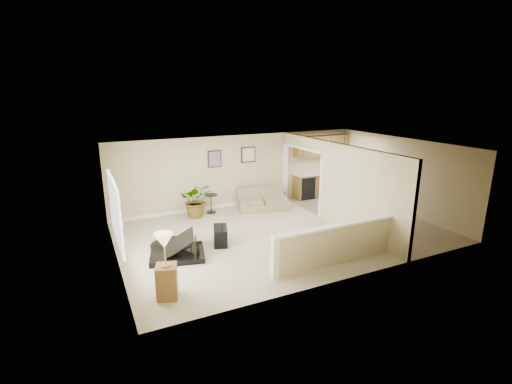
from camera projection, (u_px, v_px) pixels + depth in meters
name	position (u px, v px, depth m)	size (l,w,h in m)	color
floor	(282.00, 232.00, 10.76)	(9.00, 9.00, 0.00)	beige
back_wall	(240.00, 171.00, 13.03)	(9.00, 0.04, 2.50)	#CDBC8C
front_wall	(353.00, 225.00, 7.82)	(9.00, 0.04, 2.50)	#CDBC8C
left_wall	(113.00, 213.00, 8.53)	(0.04, 6.00, 2.50)	#CDBC8C
right_wall	(400.00, 175.00, 12.31)	(0.04, 6.00, 2.50)	#CDBC8C
ceiling	(284.00, 147.00, 10.09)	(9.00, 6.00, 0.04)	white
kitchen_vinyl	(366.00, 217.00, 12.08)	(2.70, 6.00, 0.01)	gray
interior_partition	(329.00, 183.00, 11.41)	(0.18, 5.99, 2.50)	#CDBC8C
pony_half_wall	(334.00, 244.00, 8.66)	(3.42, 0.22, 1.00)	#CDBC8C
left_window	(115.00, 211.00, 8.05)	(0.05, 2.15, 1.45)	white
wall_art_left	(215.00, 159.00, 12.47)	(0.48, 0.04, 0.58)	#372114
wall_mirror	(248.00, 155.00, 12.98)	(0.55, 0.04, 0.55)	#372114
kitchen_cabinets	(319.00, 174.00, 14.24)	(2.36, 0.65, 2.33)	brown
piano	(174.00, 235.00, 9.17)	(1.74, 1.75, 1.24)	black
piano_bench	(221.00, 236.00, 9.90)	(0.35, 0.70, 0.47)	black
loveseat	(262.00, 198.00, 12.84)	(1.89, 1.34, 0.95)	tan
accent_table	(211.00, 201.00, 12.37)	(0.44, 0.44, 0.64)	black
palm_plant	(197.00, 200.00, 11.96)	(1.21, 1.11, 1.12)	black
small_plant	(282.00, 199.00, 13.34)	(0.28, 0.28, 0.49)	black
lamp_stand	(166.00, 271.00, 7.24)	(0.50, 0.50, 1.37)	brown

